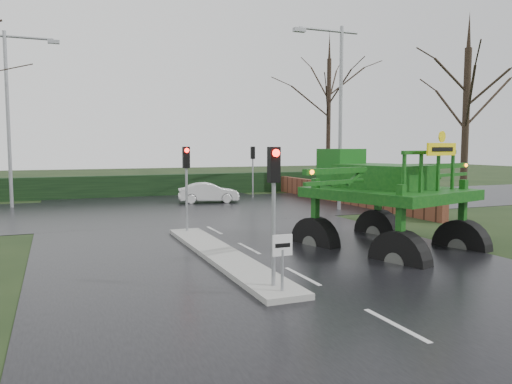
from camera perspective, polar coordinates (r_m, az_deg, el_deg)
name	(u,v)px	position (r m, az deg, el deg)	size (l,w,h in m)	color
ground	(302,277)	(13.79, 5.29, -9.64)	(140.00, 140.00, 0.00)	black
road_main	(201,224)	(22.95, -6.26, -3.64)	(14.00, 80.00, 0.02)	black
road_cross	(173,209)	(28.72, -9.52, -1.89)	(80.00, 12.00, 0.02)	black
median_island	(222,255)	(15.98, -3.89, -7.25)	(1.20, 10.00, 0.16)	gray
hedge_row	(148,185)	(36.46, -12.27, 0.74)	(44.00, 0.90, 1.50)	black
brick_wall	(333,192)	(32.56, 8.81, 0.00)	(0.40, 20.00, 1.20)	#592D1E
keep_left_sign	(282,253)	(11.67, 3.03, -7.03)	(0.50, 0.07, 1.35)	gray
traffic_signal_near	(274,186)	(11.89, 2.06, 0.67)	(0.26, 0.33, 3.52)	gray
traffic_signal_mid	(186,170)	(19.94, -7.96, 2.47)	(0.26, 0.33, 3.52)	gray
traffic_signal_far	(253,160)	(34.27, -0.38, 3.66)	(0.26, 0.33, 3.52)	gray
street_light_right	(336,101)	(27.92, 9.11, 10.22)	(3.85, 0.30, 10.00)	gray
street_light_left_far	(13,103)	(31.99, -25.99, 9.12)	(3.85, 0.30, 10.00)	gray
tree_right_near	(466,110)	(25.14, 22.89, 8.62)	(5.60, 5.60, 9.64)	black
tree_right_far	(329,107)	(38.12, 8.31, 9.64)	(7.00, 7.00, 12.05)	black
crop_sprayer	(395,185)	(15.71, 15.60, 0.81)	(8.66, 6.54, 5.02)	black
white_sedan	(209,203)	(31.51, -5.45, -1.23)	(1.31, 3.75, 1.24)	silver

